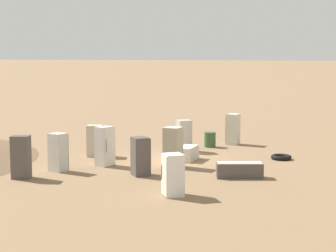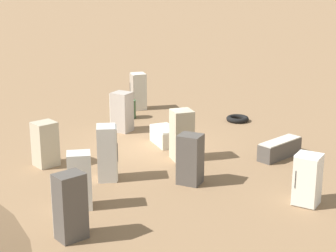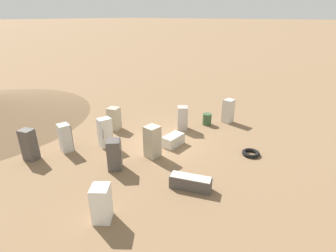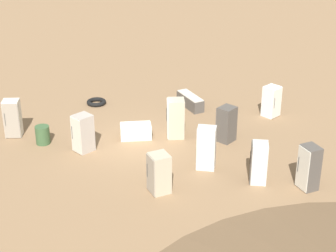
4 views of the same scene
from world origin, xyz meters
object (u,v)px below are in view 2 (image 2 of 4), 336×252
at_px(discarded_fridge_2, 182,135).
at_px(discarded_fridge_0, 165,136).
at_px(discarded_fridge_6, 80,180).
at_px(rusty_barrel, 129,109).
at_px(scrap_tire, 238,119).
at_px(discarded_fridge_1, 307,180).
at_px(discarded_fridge_9, 122,112).
at_px(discarded_fridge_8, 70,206).
at_px(discarded_fridge_3, 138,91).
at_px(discarded_fridge_4, 280,149).
at_px(discarded_fridge_7, 107,153).
at_px(discarded_fridge_5, 45,144).
at_px(discarded_fridge_10, 190,159).

bearing_deg(discarded_fridge_2, discarded_fridge_0, 91.01).
height_order(discarded_fridge_6, rusty_barrel, discarded_fridge_6).
xyz_separation_m(discarded_fridge_0, scrap_tire, (-1.76, 4.28, -0.23)).
bearing_deg(discarded_fridge_1, discarded_fridge_9, -20.67).
bearing_deg(discarded_fridge_6, discarded_fridge_8, -97.88).
bearing_deg(rusty_barrel, discarded_fridge_3, 144.83).
bearing_deg(discarded_fridge_4, discarded_fridge_6, -99.65).
xyz_separation_m(discarded_fridge_3, scrap_tire, (3.81, 3.35, -0.77)).
distance_m(discarded_fridge_7, scrap_tire, 8.69).
bearing_deg(discarded_fridge_0, discarded_fridge_8, -129.37).
bearing_deg(rusty_barrel, discarded_fridge_2, -0.64).
relative_size(discarded_fridge_2, discarded_fridge_7, 1.00).
relative_size(discarded_fridge_5, rusty_barrel, 1.90).
bearing_deg(scrap_tire, discarded_fridge_4, -11.76).
xyz_separation_m(discarded_fridge_9, discarded_fridge_10, (6.38, 0.18, -0.02)).
bearing_deg(discarded_fridge_0, discarded_fridge_9, 113.30).
bearing_deg(rusty_barrel, discarded_fridge_6, -27.51).
bearing_deg(rusty_barrel, discarded_fridge_0, 0.56).
height_order(discarded_fridge_0, discarded_fridge_3, discarded_fridge_3).
distance_m(discarded_fridge_5, discarded_fridge_7, 2.67).
height_order(discarded_fridge_3, discarded_fridge_10, discarded_fridge_3).
height_order(discarded_fridge_4, discarded_fridge_6, discarded_fridge_6).
xyz_separation_m(discarded_fridge_2, discarded_fridge_10, (2.20, -0.69, -0.10)).
relative_size(discarded_fridge_2, discarded_fridge_5, 1.16).
height_order(discarded_fridge_5, rusty_barrel, discarded_fridge_5).
bearing_deg(discarded_fridge_7, discarded_fridge_3, 170.43).
bearing_deg(discarded_fridge_5, discarded_fridge_6, -104.78).
distance_m(discarded_fridge_1, discarded_fridge_9, 9.59).
xyz_separation_m(discarded_fridge_7, rusty_barrel, (-6.84, 3.12, -0.50)).
distance_m(discarded_fridge_4, discarded_fridge_10, 4.22).
height_order(discarded_fridge_1, discarded_fridge_5, discarded_fridge_5).
bearing_deg(discarded_fridge_10, discarded_fridge_1, -0.80).
xyz_separation_m(discarded_fridge_1, discarded_fridge_10, (-2.84, -2.46, 0.05)).
distance_m(discarded_fridge_1, discarded_fridge_8, 6.94).
distance_m(discarded_fridge_3, discarded_fridge_10, 9.74).
xyz_separation_m(discarded_fridge_7, discarded_fridge_8, (3.58, -2.10, -0.02)).
xyz_separation_m(discarded_fridge_2, discarded_fridge_9, (-4.18, -0.87, -0.08)).
bearing_deg(discarded_fridge_0, discarded_fridge_10, -100.46).
xyz_separation_m(discarded_fridge_1, scrap_tire, (-8.62, 2.62, -0.66)).
xyz_separation_m(discarded_fridge_4, discarded_fridge_9, (-5.41, -4.26, 0.51)).
relative_size(discarded_fridge_4, discarded_fridge_5, 1.27).
xyz_separation_m(discarded_fridge_6, rusty_barrel, (-8.65, 4.51, -0.43)).
height_order(discarded_fridge_5, discarded_fridge_6, discarded_fridge_6).
xyz_separation_m(scrap_tire, rusty_barrel, (-2.42, -4.33, 0.31)).
bearing_deg(discarded_fridge_8, discarded_fridge_5, 68.32).
relative_size(discarded_fridge_0, discarded_fridge_8, 0.79).
height_order(discarded_fridge_1, scrap_tire, discarded_fridge_1).
xyz_separation_m(discarded_fridge_7, discarded_fridge_9, (-5.01, 2.18, -0.08)).
distance_m(discarded_fridge_2, discarded_fridge_9, 4.27).
bearing_deg(discarded_fridge_1, discarded_fridge_8, 48.19).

